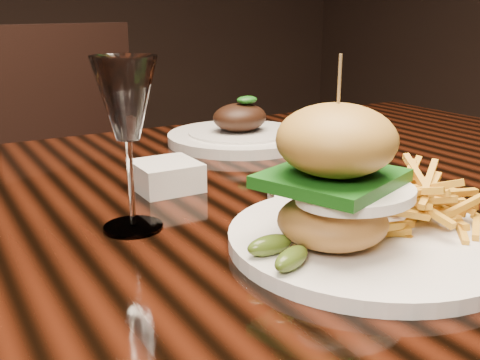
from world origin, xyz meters
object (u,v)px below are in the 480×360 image
dining_table (201,248)px  wine_glass (126,105)px  burger_plate (367,202)px  far_dish (240,134)px  chair_far (98,175)px

dining_table → wine_glass: (-0.12, -0.07, 0.22)m
burger_plate → far_dish: 0.50m
wine_glass → far_dish: bearing=43.8°
dining_table → burger_plate: (0.07, -0.24, 0.13)m
wine_glass → chair_far: chair_far is taller
burger_plate → wine_glass: 0.27m
burger_plate → far_dish: bearing=65.9°
burger_plate → chair_far: (0.05, 1.13, -0.26)m
wine_glass → chair_far: (0.24, 0.95, -0.35)m
dining_table → burger_plate: burger_plate is taller
chair_far → burger_plate: bearing=-115.5°
wine_glass → far_dish: 0.46m
burger_plate → wine_glass: burger_plate is taller
burger_plate → chair_far: size_ratio=0.31×
wine_glass → chair_far: size_ratio=0.20×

